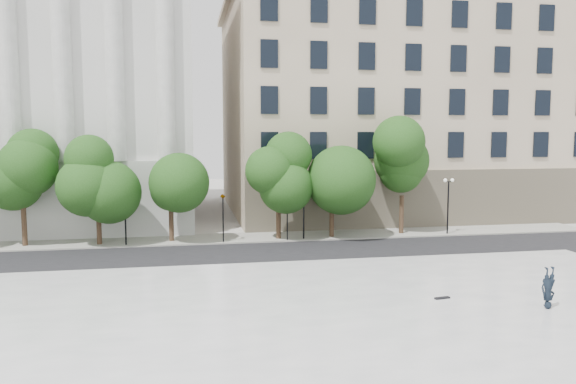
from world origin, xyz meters
The scene contains 12 objects.
ground centered at (0.00, 0.00, 0.00)m, with size 160.00×160.00×0.00m, color #AFACA5.
plaza centered at (0.00, 3.00, 0.23)m, with size 44.00×22.00×0.45m, color white.
street centered at (0.00, 18.00, 0.01)m, with size 60.00×8.00×0.02m, color black.
far_sidewalk centered at (0.00, 24.00, 0.06)m, with size 60.00×4.00×0.12m, color #A2A196.
building_west centered at (-17.00, 38.57, 12.89)m, with size 31.50×27.65×25.60m.
building_east centered at (20.00, 38.91, 11.14)m, with size 36.00×26.15×23.00m.
traffic_light_west centered at (0.00, 22.30, 3.62)m, with size 0.67×1.62×4.14m.
traffic_light_east centered at (4.78, 22.30, 3.63)m, with size 0.84×1.61×4.14m.
person_lying centered at (12.95, 3.02, 0.70)m, with size 0.67×0.44×1.85m, color black.
skateboard centered at (9.03, 5.20, 0.49)m, with size 0.76×0.20×0.08m, color black.
street_trees centered at (-3.35, 23.28, 5.51)m, with size 38.41×5.02×8.06m.
lamp_posts centered at (-0.25, 22.60, 2.97)m, with size 36.82×0.28×4.54m.
Camera 1 is at (-2.59, -18.53, 8.16)m, focal length 35.00 mm.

